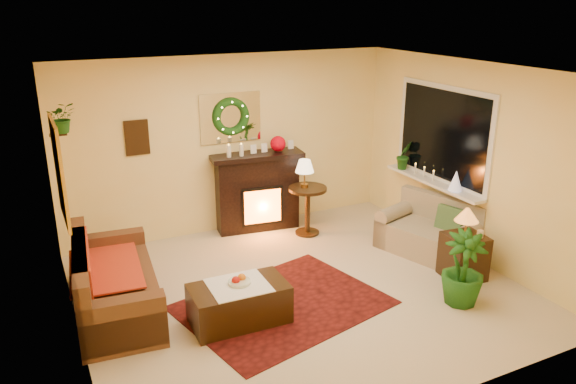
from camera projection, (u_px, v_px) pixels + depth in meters
name	position (u px, v px, depth m)	size (l,w,h in m)	color
floor	(301.00, 291.00, 6.75)	(5.00, 5.00, 0.00)	beige
ceiling	(303.00, 72.00, 5.90)	(5.00, 5.00, 0.00)	white
wall_back	(231.00, 144.00, 8.23)	(5.00, 5.00, 0.00)	#EFD88C
wall_front	(434.00, 271.00, 4.41)	(5.00, 5.00, 0.00)	#EFD88C
wall_left	(66.00, 226.00, 5.28)	(4.50, 4.50, 0.00)	#EFD88C
wall_right	(470.00, 162.00, 7.36)	(4.50, 4.50, 0.00)	#EFD88C
area_rug	(283.00, 305.00, 6.43)	(2.20, 1.65, 0.01)	#5F0C0F
sofa	(116.00, 275.00, 6.21)	(0.84, 1.90, 0.82)	brown
red_throw	(105.00, 268.00, 6.31)	(0.76, 1.24, 0.02)	#D84317
fireplace	(257.00, 194.00, 8.43)	(1.21, 0.38, 1.11)	black
poinsettia	(278.00, 144.00, 8.27)	(0.23, 0.23, 0.23)	red
mantel_candle_a	(229.00, 152.00, 7.98)	(0.07, 0.07, 0.20)	#F8F4C5
mantel_candle_b	(241.00, 151.00, 8.04)	(0.06, 0.06, 0.19)	white
mantel_mirror	(231.00, 118.00, 8.08)	(0.92, 0.02, 0.72)	white
wreath	(231.00, 117.00, 8.04)	(0.55, 0.55, 0.11)	#194719
wall_art	(137.00, 138.00, 7.57)	(0.32, 0.03, 0.48)	#381E11
gold_mirror	(59.00, 172.00, 5.39)	(0.03, 0.84, 1.00)	gold
hanging_plant	(64.00, 132.00, 6.02)	(0.33, 0.28, 0.36)	#194719
loveseat	(430.00, 225.00, 7.62)	(0.76, 1.31, 0.76)	tan
window_frame	(443.00, 134.00, 7.74)	(0.03, 1.86, 1.36)	white
window_glass	(442.00, 135.00, 7.74)	(0.02, 1.70, 1.22)	black
window_sill	(433.00, 182.00, 7.92)	(0.22, 1.86, 0.04)	white
mini_tree	(456.00, 180.00, 7.46)	(0.18, 0.18, 0.27)	white
sill_plant	(404.00, 156.00, 8.41)	(0.30, 0.24, 0.55)	#265A20
side_table_round	(307.00, 213.00, 8.29)	(0.56, 0.56, 0.73)	black
lamp_cream	(305.00, 177.00, 8.12)	(0.27, 0.27, 0.42)	beige
end_table_square	(464.00, 257.00, 7.00)	(0.46, 0.46, 0.57)	#4B2118
lamp_tiffany	(466.00, 223.00, 6.81)	(0.29, 0.29, 0.43)	gold
coffee_table	(239.00, 304.00, 6.04)	(1.04, 0.57, 0.44)	black
fruit_bowl	(239.00, 283.00, 6.00)	(0.24, 0.24, 0.06)	beige
floor_palm	(463.00, 268.00, 6.34)	(1.46, 1.46, 2.61)	#1A4B19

